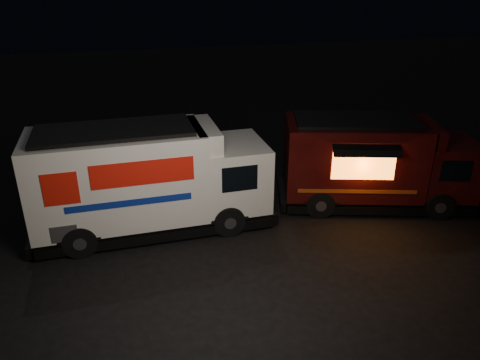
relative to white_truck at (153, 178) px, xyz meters
name	(u,v)px	position (x,y,z in m)	size (l,w,h in m)	color
ground	(240,245)	(2.41, -1.85, -1.76)	(80.00, 80.00, 0.00)	black
white_truck	(153,178)	(0.00, 0.00, 0.00)	(7.78, 2.65, 3.52)	silver
red_truck	(378,162)	(7.88, -0.25, -0.16)	(6.91, 2.54, 3.21)	#380C0A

